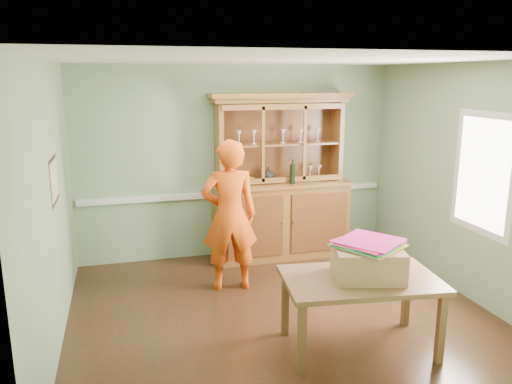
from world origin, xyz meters
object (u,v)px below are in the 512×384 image
object	(u,v)px
china_hutch	(280,201)
person	(230,216)
cardboard_box	(368,263)
dining_table	(360,286)

from	to	relation	value
china_hutch	person	world-z (taller)	china_hutch
cardboard_box	person	xyz separation A→B (m)	(-0.94, 1.70, 0.06)
dining_table	person	bearing A→B (deg)	124.30
china_hutch	cardboard_box	bearing A→B (deg)	-90.10
dining_table	person	distance (m)	1.92
china_hutch	person	bearing A→B (deg)	-134.79
cardboard_box	person	size ratio (longest dim) A/B	0.33
dining_table	cardboard_box	bearing A→B (deg)	-2.30
china_hutch	dining_table	world-z (taller)	china_hutch
person	cardboard_box	bearing A→B (deg)	123.42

